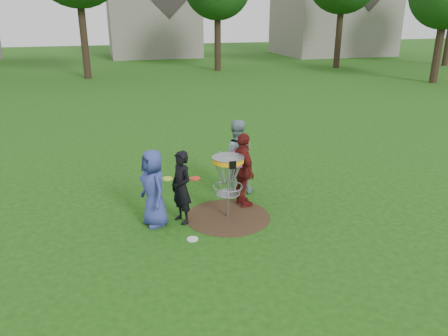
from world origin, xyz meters
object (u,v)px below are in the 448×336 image
object	(u,v)px
player_maroon	(243,170)
player_grey	(236,157)
player_blue	(154,188)
disc_golf_basket	(228,172)
player_black	(181,187)

from	to	relation	value
player_maroon	player_grey	bearing A→B (deg)	-11.24
player_blue	disc_golf_basket	size ratio (longest dim) A/B	1.15
player_maroon	disc_golf_basket	xyz separation A→B (m)	(-0.49, -0.48, 0.18)
player_grey	disc_golf_basket	distance (m)	1.39
player_black	disc_golf_basket	size ratio (longest dim) A/B	1.11
disc_golf_basket	player_black	bearing A→B (deg)	176.63
player_black	player_maroon	distance (m)	1.51
player_blue	player_maroon	distance (m)	2.04
player_maroon	disc_golf_basket	bearing A→B (deg)	129.17
player_blue	player_maroon	world-z (taller)	player_maroon
player_maroon	player_black	bearing A→B (deg)	100.76
player_grey	player_maroon	bearing A→B (deg)	94.24
player_black	disc_golf_basket	xyz separation A→B (m)	(0.97, -0.06, 0.26)
player_black	player_maroon	xyz separation A→B (m)	(1.45, 0.43, 0.07)
player_blue	disc_golf_basket	distance (m)	1.54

